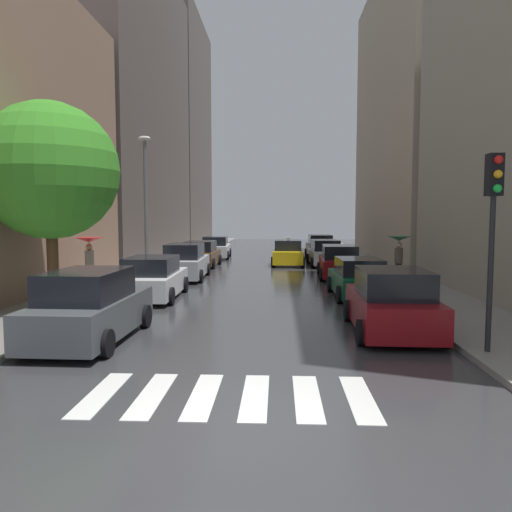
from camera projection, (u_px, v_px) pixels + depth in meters
The scene contains 23 objects.
ground_plane at pixel (265, 266), 31.07m from camera, with size 28.00×72.00×0.04m, color #343436.
sidewalk_left at pixel (165, 264), 31.36m from camera, with size 3.00×72.00×0.15m, color gray.
sidewalk_right at pixel (367, 265), 30.77m from camera, with size 3.00×72.00×0.15m, color gray.
crosswalk_stripes at pixel (229, 396), 8.40m from camera, with size 4.95×2.20×0.01m.
building_left_mid at pixel (125, 107), 37.37m from camera, with size 6.00×21.01×23.06m, color #564C47.
building_left_far at pixel (176, 133), 56.08m from camera, with size 6.00×15.87×25.53m, color #564C47.
building_right_mid at pixel (420, 116), 34.93m from camera, with size 6.00×19.03×20.72m, color #B2A38C.
parked_car_left_nearest at pixel (90, 308), 12.10m from camera, with size 2.16×4.50×1.79m.
parked_car_left_second at pixel (153, 279), 18.42m from camera, with size 2.21×4.55×1.61m.
parked_car_left_third at pixel (185, 263), 24.17m from camera, with size 2.19×4.66×1.78m.
parked_car_left_fourth at pixel (201, 255), 30.14m from camera, with size 2.20×4.12×1.61m.
parked_car_left_fifth at pixel (216, 248), 36.45m from camera, with size 2.31×4.67×1.63m.
parked_car_right_nearest at pixel (392, 303), 12.89m from camera, with size 2.24×4.22×1.73m.
parked_car_right_second at pixel (358, 279), 18.62m from camera, with size 2.08×4.14×1.53m.
parked_car_right_third at pixel (339, 262), 24.67m from camera, with size 2.22×4.53×1.67m.
parked_car_right_fourth at pixel (325, 253), 30.83m from camera, with size 2.14×4.50×1.65m.
parked_car_right_fifth at pixel (320, 247), 36.01m from camera, with size 2.05×4.76×1.78m.
taxi_midroad at pixel (288, 253), 31.22m from camera, with size 2.17×4.45×1.81m.
pedestrian_foreground at pixel (89, 250), 19.86m from camera, with size 1.16×1.16×2.11m.
pedestrian_near_tree at pixel (399, 248), 21.81m from camera, with size 1.08×1.08×2.08m.
street_tree_left at pixel (50, 171), 15.55m from camera, with size 4.39×4.39×6.62m.
traffic_light_right_corner at pixel (493, 208), 10.39m from camera, with size 0.30×0.42×4.30m.
lamp_post_left at pixel (145, 196), 23.29m from camera, with size 0.60×0.28×6.79m.
Camera 1 is at (0.84, -6.92, 3.11)m, focal length 34.04 mm.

